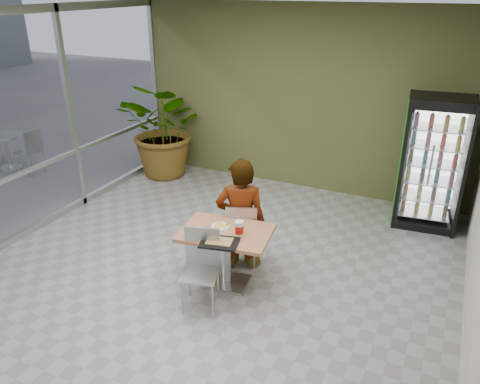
# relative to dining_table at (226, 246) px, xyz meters

# --- Properties ---
(ground) EXTENTS (7.00, 7.00, 0.00)m
(ground) POSITION_rel_dining_table_xyz_m (-0.29, -0.13, -0.54)
(ground) COLOR gray
(ground) RESTS_ON ground
(room_envelope) EXTENTS (6.00, 7.00, 3.20)m
(room_envelope) POSITION_rel_dining_table_xyz_m (-0.29, -0.13, 1.06)
(room_envelope) COLOR #BBB7A8
(room_envelope) RESTS_ON ground
(storefront_frame) EXTENTS (0.10, 7.00, 3.20)m
(storefront_frame) POSITION_rel_dining_table_xyz_m (-3.29, -0.13, 1.06)
(storefront_frame) COLOR #ADB0B2
(storefront_frame) RESTS_ON ground
(dining_table) EXTENTS (1.16, 0.88, 0.75)m
(dining_table) POSITION_rel_dining_table_xyz_m (0.00, 0.00, 0.00)
(dining_table) COLOR #B77C4E
(dining_table) RESTS_ON ground
(chair_far) EXTENTS (0.51, 0.52, 0.90)m
(chair_far) POSITION_rel_dining_table_xyz_m (-0.01, 0.47, -0.01)
(chair_far) COLOR #ADB0B2
(chair_far) RESTS_ON ground
(chair_near) EXTENTS (0.52, 0.52, 0.93)m
(chair_near) POSITION_rel_dining_table_xyz_m (-0.10, -0.44, 0.01)
(chair_near) COLOR #ADB0B2
(chair_near) RESTS_ON ground
(seated_woman) EXTENTS (0.77, 0.63, 1.80)m
(seated_woman) POSITION_rel_dining_table_xyz_m (-0.04, 0.51, 0.06)
(seated_woman) COLOR black
(seated_woman) RESTS_ON ground
(pizza_plate) EXTENTS (0.31, 0.31, 0.03)m
(pizza_plate) POSITION_rel_dining_table_xyz_m (-0.11, 0.06, 0.23)
(pizza_plate) COLOR white
(pizza_plate) RESTS_ON dining_table
(soda_cup) EXTENTS (0.11, 0.11, 0.19)m
(soda_cup) POSITION_rel_dining_table_xyz_m (0.19, -0.03, 0.30)
(soda_cup) COLOR white
(soda_cup) RESTS_ON dining_table
(napkin_stack) EXTENTS (0.18, 0.18, 0.02)m
(napkin_stack) POSITION_rel_dining_table_xyz_m (-0.26, -0.14, 0.22)
(napkin_stack) COLOR white
(napkin_stack) RESTS_ON dining_table
(cafeteria_tray) EXTENTS (0.48, 0.40, 0.02)m
(cafeteria_tray) POSITION_rel_dining_table_xyz_m (0.07, -0.30, 0.22)
(cafeteria_tray) COLOR black
(cafeteria_tray) RESTS_ON dining_table
(beverage_fridge) EXTENTS (0.98, 0.79, 2.00)m
(beverage_fridge) POSITION_rel_dining_table_xyz_m (2.04, 2.78, 0.46)
(beverage_fridge) COLOR black
(beverage_fridge) RESTS_ON ground
(potted_plant) EXTENTS (1.84, 1.65, 1.85)m
(potted_plant) POSITION_rel_dining_table_xyz_m (-2.68, 2.78, 0.39)
(potted_plant) COLOR #316F2C
(potted_plant) RESTS_ON ground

